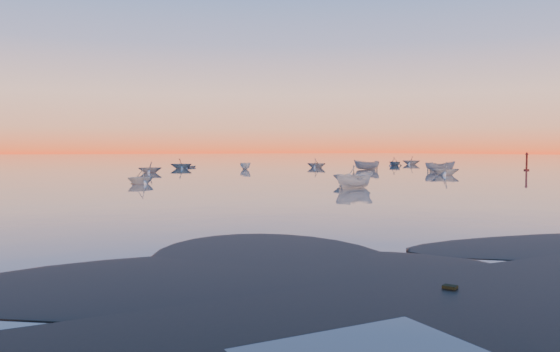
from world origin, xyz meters
TOP-DOWN VIEW (x-y plane):
  - ground at (0.00, 100.00)m, footprint 600.00×600.00m
  - moored_fleet at (0.00, 53.00)m, footprint 124.00×58.00m
  - boat_near_center at (3.62, 24.00)m, footprint 2.20×4.19m
  - boat_near_right at (6.41, 28.41)m, footprint 4.16×3.68m
  - channel_marker at (50.74, 44.25)m, footprint 0.85×0.85m

SIDE VIEW (x-z plane):
  - ground at x=0.00m, z-range 0.00..0.00m
  - moored_fleet at x=0.00m, z-range -0.60..0.60m
  - boat_near_center at x=3.62m, z-range -0.69..0.69m
  - boat_near_right at x=6.41m, z-range -0.68..0.68m
  - channel_marker at x=50.74m, z-range -0.32..2.70m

